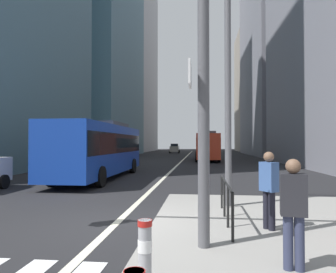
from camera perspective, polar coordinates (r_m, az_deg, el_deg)
ground_plane at (r=27.82m, az=1.55°, el=-5.51°), size 160.00×160.00×0.00m
lane_centre_line at (r=37.77m, az=2.75°, el=-4.37°), size 0.20×80.00×0.01m
office_tower_left_mid at (r=58.42m, az=-13.62°, el=22.11°), size 13.15×23.01×50.36m
office_tower_left_far at (r=81.91m, az=-7.14°, el=12.89°), size 11.24×24.47×44.06m
office_tower_right_mid at (r=61.29m, az=20.84°, el=19.09°), size 12.69×23.70×46.54m
office_tower_right_far at (r=81.16m, az=16.67°, el=8.03°), size 10.74×18.32×30.10m
city_bus_blue_oncoming at (r=18.63m, az=-12.44°, el=-1.95°), size 2.72×10.97×3.40m
city_bus_red_receding at (r=36.92m, az=7.18°, el=-1.59°), size 2.81×10.57×3.40m
car_oncoming_mid at (r=63.99m, az=1.23°, el=-2.19°), size 2.14×4.54×1.94m
car_receding_near at (r=50.06m, az=6.48°, el=-2.46°), size 2.06×4.25×1.94m
traffic_signal_gantry at (r=6.44m, az=-12.27°, el=17.06°), size 6.00×0.65×6.00m
street_lamp_post at (r=10.22m, az=10.99°, el=17.04°), size 5.50×0.32×8.00m
bollard_left at (r=4.40m, az=-4.30°, el=-20.23°), size 0.20×0.20×0.90m
pedestrian_railing at (r=7.86m, az=10.68°, el=-10.32°), size 0.06×3.21×0.98m
pedestrian_waiting at (r=5.19m, az=22.19°, el=-12.18°), size 0.42×0.30×1.69m
pedestrian_far at (r=7.36m, az=18.16°, el=-8.69°), size 0.41×0.45×1.74m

